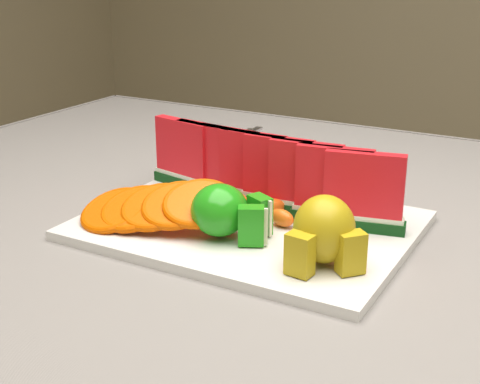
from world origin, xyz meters
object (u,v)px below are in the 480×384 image
at_px(apple_cluster, 226,212).
at_px(pear_cluster, 324,232).
at_px(platter, 249,225).
at_px(fork, 236,139).

bearing_deg(apple_cluster, pear_cluster, -5.45).
bearing_deg(platter, pear_cluster, -28.56).
distance_m(platter, apple_cluster, 0.07).
bearing_deg(apple_cluster, fork, 118.07).
distance_m(apple_cluster, pear_cluster, 0.13).
xyz_separation_m(apple_cluster, fork, (-0.23, 0.43, -0.04)).
bearing_deg(apple_cluster, platter, 90.73).
bearing_deg(fork, apple_cluster, -61.93).
relative_size(platter, fork, 2.05).
bearing_deg(platter, fork, 121.62).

